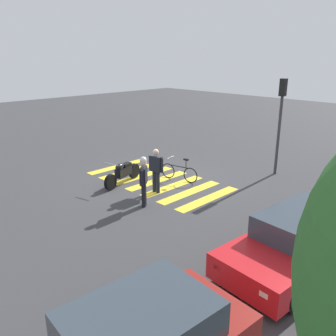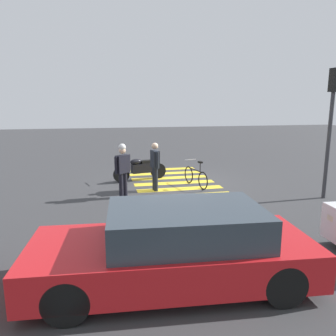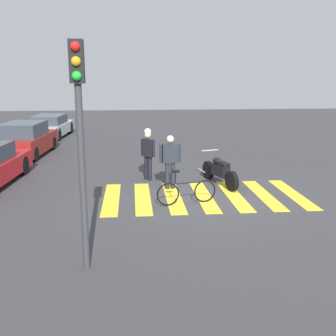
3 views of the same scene
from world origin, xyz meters
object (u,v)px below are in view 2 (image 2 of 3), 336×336
(officer_by_motorcycle, at_px, (123,167))
(traffic_light_pole, at_px, (332,112))
(police_motorcycle, at_px, (140,169))
(officer_on_foot, at_px, (155,164))
(leaning_bicycle, at_px, (196,176))
(car_red_convertible, at_px, (176,248))

(officer_by_motorcycle, height_order, traffic_light_pole, traffic_light_pole)
(police_motorcycle, distance_m, traffic_light_pole, 6.99)
(police_motorcycle, distance_m, officer_on_foot, 1.74)
(leaning_bicycle, bearing_deg, traffic_light_pole, 147.16)
(officer_on_foot, bearing_deg, officer_by_motorcycle, 29.00)
(police_motorcycle, relative_size, car_red_convertible, 0.45)
(police_motorcycle, height_order, officer_by_motorcycle, officer_by_motorcycle)
(officer_on_foot, bearing_deg, traffic_light_pole, 158.56)
(police_motorcycle, xyz_separation_m, traffic_light_pole, (-5.49, 3.68, 2.28))
(officer_on_foot, bearing_deg, car_red_convertible, 83.40)
(officer_by_motorcycle, relative_size, traffic_light_pole, 0.44)
(traffic_light_pole, bearing_deg, officer_by_motorcycle, -12.40)
(traffic_light_pole, bearing_deg, police_motorcycle, -33.79)
(traffic_light_pole, bearing_deg, officer_on_foot, -21.44)
(police_motorcycle, distance_m, leaning_bicycle, 2.30)
(police_motorcycle, xyz_separation_m, officer_on_foot, (-0.30, 1.64, 0.51))
(car_red_convertible, xyz_separation_m, traffic_light_pole, (-5.89, -3.97, 2.09))
(officer_on_foot, bearing_deg, police_motorcycle, -79.51)
(leaning_bicycle, xyz_separation_m, car_red_convertible, (2.26, 6.31, 0.28))
(police_motorcycle, relative_size, officer_on_foot, 1.28)
(officer_by_motorcycle, xyz_separation_m, car_red_convertible, (-0.46, 5.37, -0.37))
(leaning_bicycle, height_order, car_red_convertible, car_red_convertible)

